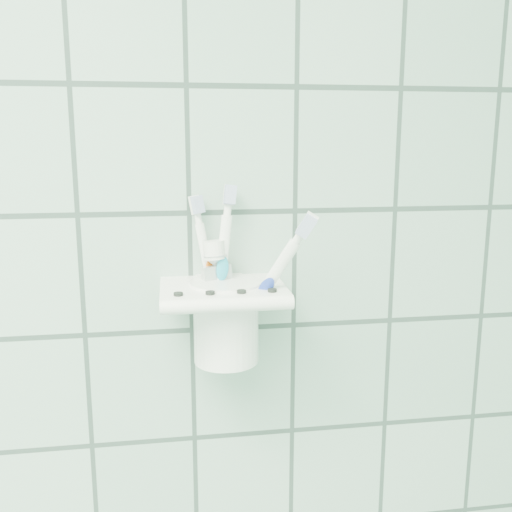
{
  "coord_description": "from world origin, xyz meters",
  "views": [
    {
      "loc": [
        0.61,
        0.54,
        1.48
      ],
      "look_at": [
        0.69,
        1.1,
        1.36
      ],
      "focal_mm": 40.0,
      "sensor_mm": 36.0,
      "label": 1
    }
  ],
  "objects_px": {
    "cup": "(226,318)",
    "toothbrush_orange": "(225,265)",
    "toothbrush_pink": "(223,273)",
    "toothbrush_blue": "(212,272)",
    "toothpaste_tube": "(224,289)",
    "holder_bracket": "(223,293)"
  },
  "relations": [
    {
      "from": "cup",
      "to": "toothbrush_orange",
      "type": "distance_m",
      "value": 0.06
    },
    {
      "from": "toothbrush_pink",
      "to": "toothbrush_blue",
      "type": "distance_m",
      "value": 0.03
    },
    {
      "from": "toothbrush_pink",
      "to": "toothpaste_tube",
      "type": "height_order",
      "value": "toothbrush_pink"
    },
    {
      "from": "toothbrush_blue",
      "to": "toothpaste_tube",
      "type": "bearing_deg",
      "value": 41.74
    },
    {
      "from": "holder_bracket",
      "to": "toothbrush_pink",
      "type": "relative_size",
      "value": 0.75
    },
    {
      "from": "toothbrush_pink",
      "to": "toothbrush_blue",
      "type": "xyz_separation_m",
      "value": [
        -0.02,
        -0.02,
        0.01
      ]
    },
    {
      "from": "toothpaste_tube",
      "to": "cup",
      "type": "bearing_deg",
      "value": -97.77
    },
    {
      "from": "holder_bracket",
      "to": "toothbrush_blue",
      "type": "distance_m",
      "value": 0.03
    },
    {
      "from": "toothbrush_orange",
      "to": "toothpaste_tube",
      "type": "height_order",
      "value": "toothbrush_orange"
    },
    {
      "from": "toothbrush_pink",
      "to": "holder_bracket",
      "type": "bearing_deg",
      "value": -126.33
    },
    {
      "from": "toothbrush_pink",
      "to": "cup",
      "type": "bearing_deg",
      "value": -115.22
    },
    {
      "from": "holder_bracket",
      "to": "toothpaste_tube",
      "type": "xyz_separation_m",
      "value": [
        0.0,
        0.01,
        0.0
      ]
    },
    {
      "from": "cup",
      "to": "toothpaste_tube",
      "type": "bearing_deg",
      "value": 101.14
    },
    {
      "from": "toothpaste_tube",
      "to": "toothbrush_pink",
      "type": "bearing_deg",
      "value": 67.14
    },
    {
      "from": "cup",
      "to": "toothpaste_tube",
      "type": "xyz_separation_m",
      "value": [
        -0.0,
        0.01,
        0.03
      ]
    },
    {
      "from": "cup",
      "to": "toothpaste_tube",
      "type": "relative_size",
      "value": 0.71
    },
    {
      "from": "toothbrush_blue",
      "to": "cup",
      "type": "bearing_deg",
      "value": 20.57
    },
    {
      "from": "holder_bracket",
      "to": "toothbrush_orange",
      "type": "relative_size",
      "value": 0.71
    },
    {
      "from": "toothbrush_pink",
      "to": "toothbrush_blue",
      "type": "relative_size",
      "value": 0.93
    },
    {
      "from": "holder_bracket",
      "to": "cup",
      "type": "relative_size",
      "value": 1.46
    },
    {
      "from": "holder_bracket",
      "to": "toothpaste_tube",
      "type": "relative_size",
      "value": 1.04
    },
    {
      "from": "holder_bracket",
      "to": "toothpaste_tube",
      "type": "distance_m",
      "value": 0.01
    }
  ]
}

